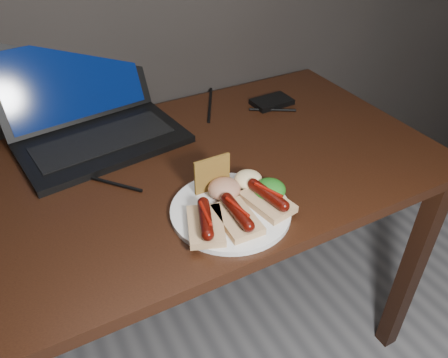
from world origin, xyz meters
TOP-DOWN VIEW (x-y plane):
  - desk at (0.00, 1.38)m, footprint 1.40×0.70m
  - laptop at (-0.10, 1.63)m, footprint 0.46×0.39m
  - hard_drive at (0.43, 1.56)m, footprint 0.12×0.08m
  - desk_cables at (0.01, 1.52)m, footprint 0.92×0.41m
  - plate at (0.07, 1.18)m, footprint 0.29×0.29m
  - bread_sausage_left at (-0.00, 1.14)m, footprint 0.11×0.13m
  - bread_sausage_center at (0.06, 1.13)m, footprint 0.07×0.12m
  - bread_sausage_right at (0.15, 1.15)m, footprint 0.09×0.13m
  - crispbread at (0.07, 1.25)m, footprint 0.08×0.01m
  - salad_greens at (0.17, 1.17)m, footprint 0.07×0.07m
  - salsa_mound at (0.08, 1.22)m, footprint 0.07×0.07m
  - coleslaw_mound at (0.15, 1.23)m, footprint 0.06×0.06m

SIDE VIEW (x-z plane):
  - desk at x=0.00m, z-range 0.29..1.04m
  - desk_cables at x=0.01m, z-range 0.75..0.76m
  - plate at x=0.07m, z-range 0.75..0.76m
  - hard_drive at x=0.43m, z-range 0.75..0.77m
  - bread_sausage_left at x=0.00m, z-range 0.76..0.80m
  - bread_sausage_center at x=0.06m, z-range 0.76..0.80m
  - bread_sausage_right at x=0.15m, z-range 0.76..0.80m
  - coleslaw_mound at x=0.15m, z-range 0.76..0.80m
  - salad_greens at x=0.17m, z-range 0.76..0.80m
  - salsa_mound at x=0.08m, z-range 0.76..0.80m
  - laptop at x=-0.10m, z-range 0.68..0.93m
  - crispbread at x=0.07m, z-range 0.76..0.85m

